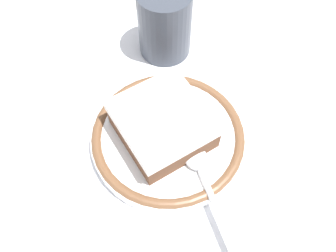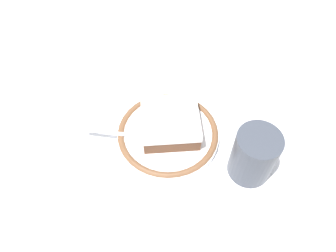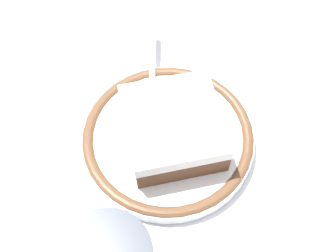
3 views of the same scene
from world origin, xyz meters
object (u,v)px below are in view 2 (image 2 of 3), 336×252
plate (168,134)px  cup (253,157)px  spoon (133,135)px  cake_slice (170,123)px

plate → cup: size_ratio=1.92×
plate → spoon: (-0.05, -0.03, 0.01)m
cup → cake_slice: bearing=174.5°
cake_slice → cup: 0.15m
plate → cake_slice: bearing=72.4°
cake_slice → spoon: bearing=-145.3°
spoon → plate: bearing=31.2°
cake_slice → spoon: 0.07m
cup → spoon: bearing=-173.4°
plate → spoon: size_ratio=1.43×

